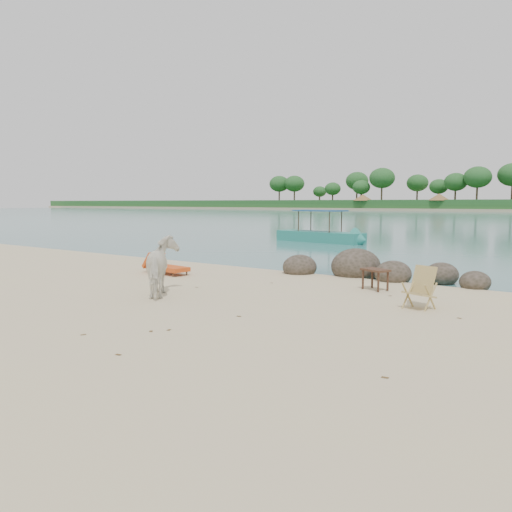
{
  "coord_description": "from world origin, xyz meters",
  "views": [
    {
      "loc": [
        6.79,
        -8.31,
        2.37
      ],
      "look_at": [
        -0.67,
        2.0,
        1.0
      ],
      "focal_mm": 35.0,
      "sensor_mm": 36.0,
      "label": 1
    }
  ],
  "objects_px": {
    "lounge_chair": "(168,266)",
    "boat_near": "(320,215)",
    "cow": "(163,267)",
    "deck_chair": "(419,289)",
    "boulders": "(368,270)",
    "side_table": "(375,281)"
  },
  "relations": [
    {
      "from": "deck_chair",
      "to": "lounge_chair",
      "type": "bearing_deg",
      "value": -165.89
    },
    {
      "from": "cow",
      "to": "side_table",
      "type": "bearing_deg",
      "value": 179.36
    },
    {
      "from": "cow",
      "to": "boulders",
      "type": "bearing_deg",
      "value": -158.99
    },
    {
      "from": "cow",
      "to": "boat_near",
      "type": "xyz_separation_m",
      "value": [
        -5.56,
        18.32,
        0.83
      ]
    },
    {
      "from": "side_table",
      "to": "deck_chair",
      "type": "distance_m",
      "value": 2.4
    },
    {
      "from": "cow",
      "to": "side_table",
      "type": "relative_size",
      "value": 2.51
    },
    {
      "from": "cow",
      "to": "deck_chair",
      "type": "height_order",
      "value": "cow"
    },
    {
      "from": "boat_near",
      "to": "lounge_chair",
      "type": "bearing_deg",
      "value": -71.54
    },
    {
      "from": "cow",
      "to": "side_table",
      "type": "xyz_separation_m",
      "value": [
        4.05,
        3.83,
        -0.46
      ]
    },
    {
      "from": "lounge_chair",
      "to": "boat_near",
      "type": "xyz_separation_m",
      "value": [
        -2.9,
        15.6,
        1.29
      ]
    },
    {
      "from": "boulders",
      "to": "deck_chair",
      "type": "distance_m",
      "value": 4.93
    },
    {
      "from": "boulders",
      "to": "lounge_chair",
      "type": "distance_m",
      "value": 6.47
    },
    {
      "from": "boulders",
      "to": "deck_chair",
      "type": "height_order",
      "value": "deck_chair"
    },
    {
      "from": "cow",
      "to": "lounge_chair",
      "type": "bearing_deg",
      "value": -89.69
    },
    {
      "from": "deck_chair",
      "to": "boat_near",
      "type": "height_order",
      "value": "boat_near"
    },
    {
      "from": "cow",
      "to": "deck_chair",
      "type": "bearing_deg",
      "value": 156.47
    },
    {
      "from": "cow",
      "to": "lounge_chair",
      "type": "height_order",
      "value": "cow"
    },
    {
      "from": "boulders",
      "to": "lounge_chair",
      "type": "relative_size",
      "value": 3.27
    },
    {
      "from": "boulders",
      "to": "side_table",
      "type": "bearing_deg",
      "value": -62.39
    },
    {
      "from": "boulders",
      "to": "boat_near",
      "type": "bearing_deg",
      "value": 124.58
    },
    {
      "from": "boat_near",
      "to": "side_table",
      "type": "bearing_deg",
      "value": -48.54
    },
    {
      "from": "lounge_chair",
      "to": "deck_chair",
      "type": "xyz_separation_m",
      "value": [
        8.41,
        -0.56,
        0.17
      ]
    }
  ]
}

